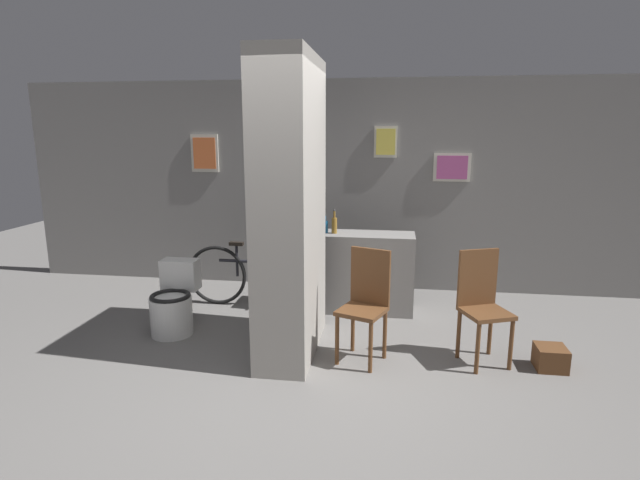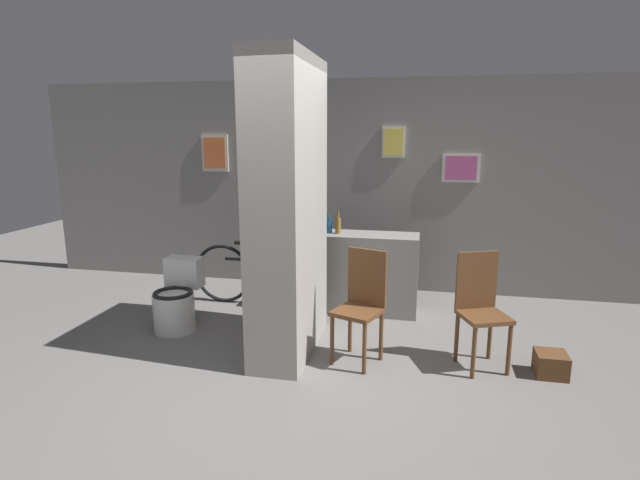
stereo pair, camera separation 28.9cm
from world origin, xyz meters
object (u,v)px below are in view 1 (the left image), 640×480
at_px(bottle_tall, 334,225).
at_px(bicycle, 258,276).
at_px(chair_near_pillar, 365,301).
at_px(chair_by_doorway, 482,302).
at_px(toilet, 174,304).

bearing_deg(bottle_tall, bicycle, -178.78).
relative_size(bicycle, bottle_tall, 6.36).
distance_m(chair_near_pillar, chair_by_doorway, 1.00).
distance_m(toilet, bicycle, 1.07).
bearing_deg(chair_near_pillar, toilet, -168.63).
bearing_deg(chair_near_pillar, bicycle, 158.34).
bearing_deg(bicycle, toilet, -126.90).
xyz_separation_m(chair_by_doorway, bottle_tall, (-1.41, 1.09, 0.44)).
xyz_separation_m(chair_near_pillar, bicycle, (-1.28, 1.18, -0.17)).
bearing_deg(bottle_tall, chair_near_pillar, -70.94).
bearing_deg(bicycle, chair_by_doorway, -25.31).
distance_m(chair_near_pillar, bottle_tall, 1.34).
distance_m(chair_near_pillar, bicycle, 1.75).
bearing_deg(bottle_tall, toilet, -149.92).
xyz_separation_m(chair_by_doorway, bicycle, (-2.27, 1.08, -0.17)).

